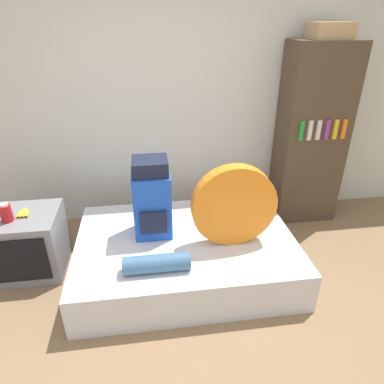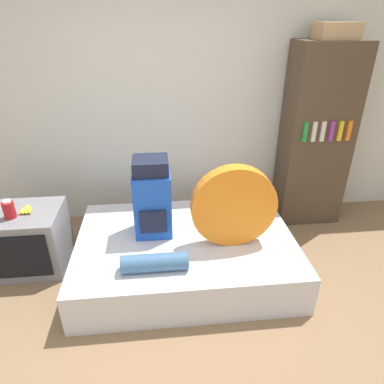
{
  "view_description": "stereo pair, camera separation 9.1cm",
  "coord_description": "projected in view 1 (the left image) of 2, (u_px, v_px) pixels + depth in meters",
  "views": [
    {
      "loc": [
        -0.21,
        -1.67,
        2.13
      ],
      "look_at": [
        0.14,
        0.83,
        0.81
      ],
      "focal_mm": 32.0,
      "sensor_mm": 36.0,
      "label": 1
    },
    {
      "loc": [
        -0.12,
        -1.68,
        2.13
      ],
      "look_at": [
        0.14,
        0.83,
        0.81
      ],
      "focal_mm": 32.0,
      "sensor_mm": 36.0,
      "label": 2
    }
  ],
  "objects": [
    {
      "name": "backpack",
      "position": [
        152.0,
        199.0,
        2.96
      ],
      "size": [
        0.32,
        0.32,
        0.71
      ],
      "color": "blue",
      "rests_on": "bed"
    },
    {
      "name": "canister",
      "position": [
        6.0,
        213.0,
        2.85
      ],
      "size": [
        0.1,
        0.1,
        0.17
      ],
      "color": "#B2191E",
      "rests_on": "television"
    },
    {
      "name": "wall_back",
      "position": [
        164.0,
        104.0,
        3.56
      ],
      "size": [
        8.0,
        0.05,
        2.6
      ],
      "color": "silver",
      "rests_on": "ground_plane"
    },
    {
      "name": "bed",
      "position": [
        186.0,
        253.0,
        3.13
      ],
      "size": [
        1.92,
        1.34,
        0.36
      ],
      "color": "silver",
      "rests_on": "ground_plane"
    },
    {
      "name": "cardboard_box",
      "position": [
        331.0,
        30.0,
        3.19
      ],
      "size": [
        0.38,
        0.27,
        0.15
      ],
      "color": "tan",
      "rests_on": "bookshelf"
    },
    {
      "name": "sleeping_roll",
      "position": [
        157.0,
        263.0,
        2.62
      ],
      "size": [
        0.52,
        0.14,
        0.14
      ],
      "color": "#3D668E",
      "rests_on": "bed"
    },
    {
      "name": "television",
      "position": [
        27.0,
        243.0,
        3.1
      ],
      "size": [
        0.62,
        0.57,
        0.58
      ],
      "color": "gray",
      "rests_on": "ground_plane"
    },
    {
      "name": "bookshelf",
      "position": [
        311.0,
        137.0,
        3.67
      ],
      "size": [
        0.68,
        0.42,
        1.92
      ],
      "color": "#473828",
      "rests_on": "ground_plane"
    },
    {
      "name": "banana_bunch",
      "position": [
        24.0,
        212.0,
        2.97
      ],
      "size": [
        0.12,
        0.15,
        0.04
      ],
      "color": "yellow",
      "rests_on": "television"
    },
    {
      "name": "ground_plane",
      "position": [
        189.0,
        345.0,
        2.48
      ],
      "size": [
        16.0,
        16.0,
        0.0
      ],
      "primitive_type": "plane",
      "color": "#846647"
    },
    {
      "name": "tent_bag",
      "position": [
        234.0,
        206.0,
        2.83
      ],
      "size": [
        0.72,
        0.12,
        0.72
      ],
      "color": "orange",
      "rests_on": "bed"
    }
  ]
}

